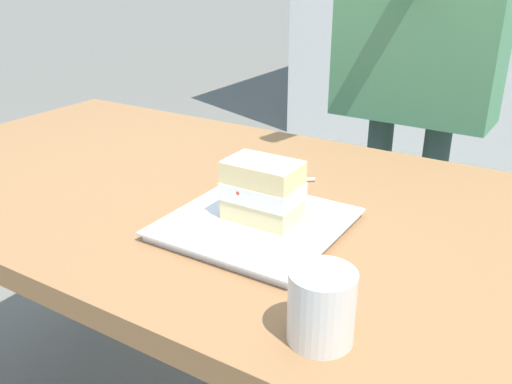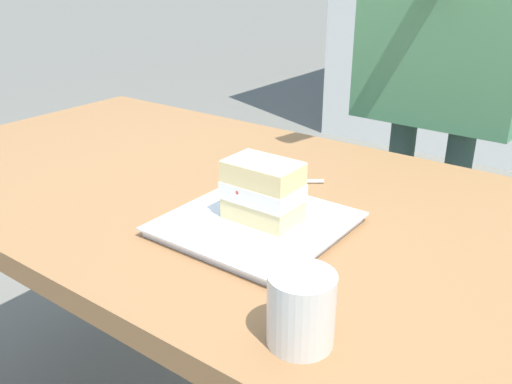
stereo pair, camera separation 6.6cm
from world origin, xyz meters
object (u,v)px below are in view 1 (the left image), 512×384
at_px(patio_table, 217,238).
at_px(diner_person, 421,23).
at_px(dessert_plate, 256,224).
at_px(dessert_fork, 266,181).
at_px(coffee_cup, 321,305).
at_px(cake_slice, 263,191).

distance_m(patio_table, diner_person, 0.78).
xyz_separation_m(dessert_plate, dessert_fork, (-0.09, 0.18, -0.00)).
height_order(dessert_fork, diner_person, diner_person).
bearing_deg(patio_table, diner_person, 75.23).
xyz_separation_m(dessert_fork, coffee_cup, (0.30, -0.38, 0.04)).
bearing_deg(diner_person, coffee_cup, -78.82).
bearing_deg(dessert_plate, patio_table, 146.74).
bearing_deg(coffee_cup, cake_slice, 134.38).
bearing_deg(cake_slice, patio_table, 150.54).
distance_m(dessert_fork, coffee_cup, 0.48).
bearing_deg(dessert_fork, diner_person, 79.49).
bearing_deg(cake_slice, diner_person, 88.86).
height_order(cake_slice, diner_person, diner_person).
height_order(cake_slice, dessert_fork, cake_slice).
height_order(patio_table, dessert_fork, dessert_fork).
bearing_deg(cake_slice, dessert_plate, -119.27).
bearing_deg(dessert_fork, cake_slice, -60.96).
bearing_deg(dessert_fork, dessert_plate, -63.94).
bearing_deg(coffee_cup, dessert_plate, 136.68).
relative_size(dessert_plate, diner_person, 0.18).
bearing_deg(cake_slice, dessert_fork, 119.04).
xyz_separation_m(dessert_plate, coffee_cup, (0.21, -0.20, 0.04)).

